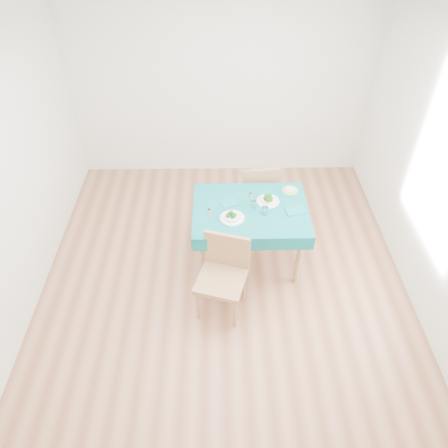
{
  "coord_description": "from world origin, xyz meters",
  "views": [
    {
      "loc": [
        -0.06,
        -3.26,
        3.7
      ],
      "look_at": [
        0.0,
        0.0,
        0.85
      ],
      "focal_mm": 35.0,
      "sensor_mm": 36.0,
      "label": 1
    }
  ],
  "objects_px": {
    "chair_far": "(257,181)",
    "side_plate": "(290,190)",
    "table": "(249,235)",
    "chair_near": "(221,270)",
    "bowl_far": "(268,199)",
    "bowl_near": "(232,216)"
  },
  "relations": [
    {
      "from": "chair_near",
      "to": "bowl_far",
      "type": "relative_size",
      "value": 4.67
    },
    {
      "from": "chair_far",
      "to": "bowl_near",
      "type": "relative_size",
      "value": 4.25
    },
    {
      "from": "chair_near",
      "to": "chair_far",
      "type": "distance_m",
      "value": 1.58
    },
    {
      "from": "side_plate",
      "to": "chair_near",
      "type": "bearing_deg",
      "value": -127.51
    },
    {
      "from": "table",
      "to": "chair_near",
      "type": "height_order",
      "value": "chair_near"
    },
    {
      "from": "bowl_far",
      "to": "side_plate",
      "type": "xyz_separation_m",
      "value": [
        0.27,
        0.19,
        -0.03
      ]
    },
    {
      "from": "table",
      "to": "chair_far",
      "type": "xyz_separation_m",
      "value": [
        0.15,
        0.8,
        0.17
      ]
    },
    {
      "from": "table",
      "to": "chair_far",
      "type": "bearing_deg",
      "value": 79.68
    },
    {
      "from": "bowl_near",
      "to": "side_plate",
      "type": "xyz_separation_m",
      "value": [
        0.66,
        0.47,
        -0.03
      ]
    },
    {
      "from": "chair_near",
      "to": "chair_far",
      "type": "xyz_separation_m",
      "value": [
        0.47,
        1.51,
        -0.04
      ]
    },
    {
      "from": "bowl_far",
      "to": "chair_far",
      "type": "bearing_deg",
      "value": 94.44
    },
    {
      "from": "chair_far",
      "to": "side_plate",
      "type": "relative_size",
      "value": 6.1
    },
    {
      "from": "bowl_near",
      "to": "side_plate",
      "type": "bearing_deg",
      "value": 35.18
    },
    {
      "from": "bowl_near",
      "to": "chair_near",
      "type": "bearing_deg",
      "value": -102.33
    },
    {
      "from": "bowl_near",
      "to": "bowl_far",
      "type": "distance_m",
      "value": 0.49
    },
    {
      "from": "bowl_near",
      "to": "side_plate",
      "type": "distance_m",
      "value": 0.81
    },
    {
      "from": "side_plate",
      "to": "chair_far",
      "type": "bearing_deg",
      "value": 123.08
    },
    {
      "from": "chair_near",
      "to": "bowl_near",
      "type": "xyz_separation_m",
      "value": [
        0.12,
        0.56,
        0.22
      ]
    },
    {
      "from": "side_plate",
      "to": "table",
      "type": "bearing_deg",
      "value": -146.05
    },
    {
      "from": "table",
      "to": "bowl_far",
      "type": "height_order",
      "value": "bowl_far"
    },
    {
      "from": "chair_far",
      "to": "bowl_far",
      "type": "distance_m",
      "value": 0.73
    },
    {
      "from": "chair_near",
      "to": "bowl_far",
      "type": "distance_m",
      "value": 1.0
    }
  ]
}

